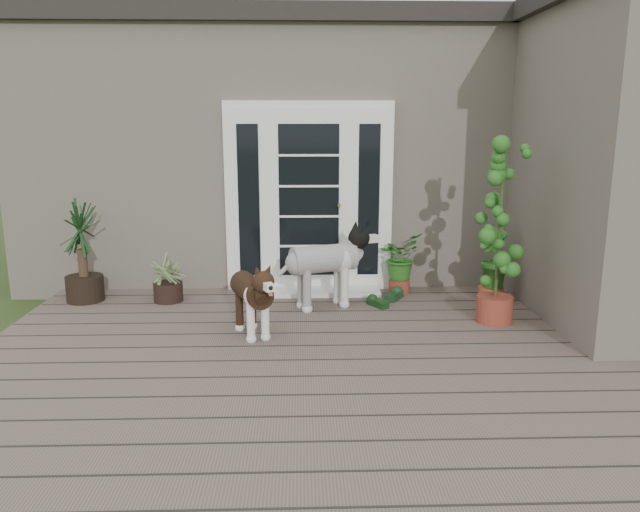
{
  "coord_description": "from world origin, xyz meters",
  "views": [
    {
      "loc": [
        -0.29,
        -4.3,
        2.03
      ],
      "look_at": [
        -0.1,
        1.75,
        0.7
      ],
      "focal_mm": 34.11,
      "sensor_mm": 36.0,
      "label": 1
    }
  ],
  "objects": [
    {
      "name": "spider_plant",
      "position": [
        -1.75,
        2.14,
        0.4
      ],
      "size": [
        0.54,
        0.54,
        0.56
      ],
      "primitive_type": null,
      "rotation": [
        0.0,
        0.0,
        -0.03
      ],
      "color": "#6E8D57",
      "rests_on": "deck"
    },
    {
      "name": "yucca",
      "position": [
        -2.66,
        2.18,
        0.67
      ],
      "size": [
        0.78,
        0.78,
        1.1
      ],
      "primitive_type": null,
      "rotation": [
        0.0,
        0.0,
        0.03
      ],
      "color": "#113315",
      "rests_on": "deck"
    },
    {
      "name": "house_wing",
      "position": [
        2.9,
        1.5,
        1.55
      ],
      "size": [
        1.6,
        2.4,
        3.1
      ],
      "primitive_type": "cube",
      "color": "#665E54",
      "rests_on": "ground"
    },
    {
      "name": "clog_left",
      "position": [
        0.52,
        1.87,
        0.17
      ],
      "size": [
        0.28,
        0.34,
        0.09
      ],
      "primitive_type": null,
      "rotation": [
        0.0,
        0.0,
        0.55
      ],
      "color": "black",
      "rests_on": "deck"
    },
    {
      "name": "herb_b",
      "position": [
        1.78,
        2.04,
        0.42
      ],
      "size": [
        0.51,
        0.51,
        0.59
      ],
      "primitive_type": "imported",
      "rotation": [
        0.0,
        0.0,
        1.93
      ],
      "color": "#285819",
      "rests_on": "deck"
    },
    {
      "name": "house_main",
      "position": [
        0.0,
        4.65,
        1.55
      ],
      "size": [
        7.4,
        4.0,
        3.1
      ],
      "primitive_type": "cube",
      "color": "#665E54",
      "rests_on": "ground"
    },
    {
      "name": "door_unit",
      "position": [
        -0.2,
        2.6,
        1.19
      ],
      "size": [
        1.9,
        0.14,
        2.15
      ],
      "primitive_type": "cube",
      "color": "white",
      "rests_on": "deck"
    },
    {
      "name": "herb_a",
      "position": [
        0.83,
        2.4,
        0.43
      ],
      "size": [
        0.68,
        0.68,
        0.62
      ],
      "primitive_type": "imported",
      "rotation": [
        0.0,
        0.0,
        0.89
      ],
      "color": "#19571E",
      "rests_on": "deck"
    },
    {
      "name": "roof_main",
      "position": [
        0.0,
        4.65,
        3.2
      ],
      "size": [
        7.6,
        4.2,
        0.2
      ],
      "primitive_type": "cube",
      "color": "#2D2826",
      "rests_on": "house_main"
    },
    {
      "name": "door_step",
      "position": [
        -0.2,
        2.4,
        0.14
      ],
      "size": [
        1.6,
        0.4,
        0.05
      ],
      "primitive_type": "cube",
      "color": "white",
      "rests_on": "deck"
    },
    {
      "name": "deck",
      "position": [
        0.0,
        0.4,
        0.06
      ],
      "size": [
        6.2,
        4.6,
        0.12
      ],
      "primitive_type": "cube",
      "color": "#6B5B4C",
      "rests_on": "ground"
    },
    {
      "name": "brindle_dog",
      "position": [
        -0.75,
        1.02,
        0.44
      ],
      "size": [
        0.59,
        0.82,
        0.63
      ],
      "primitive_type": null,
      "rotation": [
        0.0,
        0.0,
        3.54
      ],
      "color": "#342012",
      "rests_on": "deck"
    },
    {
      "name": "white_dog",
      "position": [
        -0.06,
        1.85,
        0.5
      ],
      "size": [
        1.0,
        0.71,
        0.77
      ],
      "primitive_type": null,
      "rotation": [
        0.0,
        0.0,
        -1.2
      ],
      "color": "silver",
      "rests_on": "deck"
    },
    {
      "name": "herb_c",
      "position": [
        2.34,
        2.39,
        0.38
      ],
      "size": [
        0.34,
        0.34,
        0.52
      ],
      "primitive_type": "imported",
      "rotation": [
        0.0,
        0.0,
        4.69
      ],
      "color": "#215317",
      "rests_on": "deck"
    },
    {
      "name": "clog_right",
      "position": [
        0.73,
        2.13,
        0.17
      ],
      "size": [
        0.31,
        0.38,
        0.1
      ],
      "primitive_type": null,
      "rotation": [
        0.0,
        0.0,
        -0.54
      ],
      "color": "#16381C",
      "rests_on": "deck"
    },
    {
      "name": "sapling",
      "position": [
        1.59,
        1.33,
        1.04
      ],
      "size": [
        0.68,
        0.68,
        1.85
      ],
      "primitive_type": null,
      "rotation": [
        0.0,
        0.0,
        -0.31
      ],
      "color": "#1A5217",
      "rests_on": "deck"
    }
  ]
}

